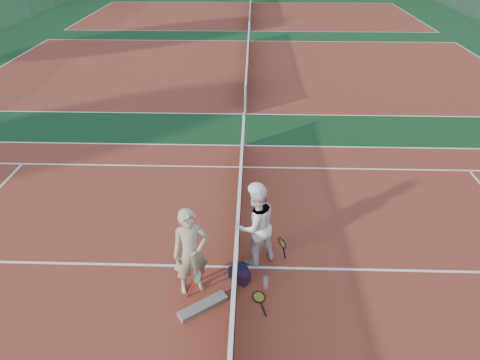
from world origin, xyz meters
The scene contains 16 objects.
ground centered at (0.00, 0.00, 0.00)m, with size 130.00×130.00×0.00m, color #0E3419.
court_main centered at (0.00, 0.00, 0.00)m, with size 23.77×10.97×0.01m, color maroon.
court_far_a centered at (0.00, 13.50, 0.00)m, with size 23.77×10.97×0.01m, color maroon.
court_far_b centered at (0.00, 27.00, 0.00)m, with size 23.77×10.97×0.01m, color maroon.
net_main centered at (0.00, 0.00, 0.51)m, with size 0.10×10.98×1.02m, color black, non-canonical shape.
net_far_a centered at (0.00, 13.50, 0.51)m, with size 0.10×10.98×1.02m, color black, non-canonical shape.
net_far_b centered at (0.00, 27.00, 0.51)m, with size 0.10×10.98×1.02m, color black, non-canonical shape.
player_a centered at (-0.83, -0.61, 0.90)m, with size 0.66×0.43×1.81m, color #B5A88C.
player_b centered at (0.35, 0.25, 0.90)m, with size 0.87×0.68×1.79m, color white.
racket_red centered at (-0.71, -0.73, 0.27)m, with size 0.32×0.27×0.54m, color maroon, non-canonical shape.
racket_black_held centered at (0.90, 0.24, 0.29)m, with size 0.17×0.27×0.59m, color black, non-canonical shape.
racket_spare centered at (0.43, -0.80, 0.01)m, with size 0.60×0.27×0.03m, color black, non-canonical shape.
sports_bag_navy centered at (0.03, -0.29, 0.13)m, with size 0.33×0.23×0.26m, color black.
sports_bag_purple centered at (0.09, -0.39, 0.13)m, with size 0.31×0.21×0.25m, color black.
net_cover_canvas centered at (-0.59, -1.09, 0.05)m, with size 0.95×0.22×0.10m, color slate.
water_bottle centered at (0.56, -0.58, 0.15)m, with size 0.09×0.09×0.30m, color #C9DFFF.
Camera 1 is at (0.25, -6.50, 6.06)m, focal length 32.00 mm.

